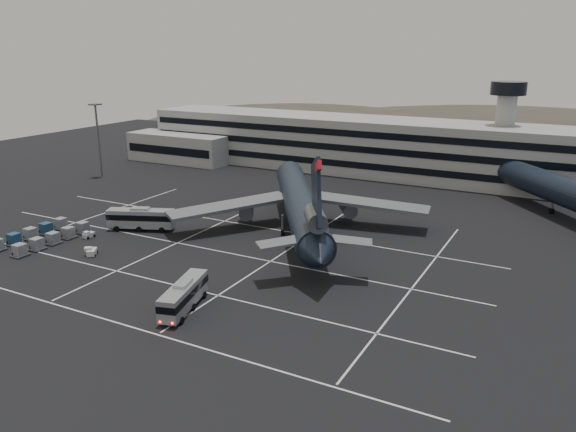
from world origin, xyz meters
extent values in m
plane|color=black|center=(0.00, 0.00, 0.00)|extent=(260.00, 260.00, 0.00)
cube|color=silver|center=(0.00, -22.00, 0.01)|extent=(90.00, 0.25, 0.01)
cube|color=silver|center=(0.00, -10.00, 0.01)|extent=(90.00, 0.25, 0.01)
cube|color=silver|center=(0.00, 4.00, 0.01)|extent=(90.00, 0.25, 0.01)
cube|color=silver|center=(0.00, 18.00, 0.01)|extent=(90.00, 0.25, 0.01)
cube|color=silver|center=(-30.00, 6.00, 0.01)|extent=(0.25, 55.00, 0.01)
cube|color=silver|center=(-6.00, 6.00, 0.01)|extent=(0.25, 55.00, 0.01)
cube|color=silver|center=(12.00, 6.00, 0.01)|extent=(0.25, 55.00, 0.01)
cube|color=silver|center=(34.00, 6.00, 0.01)|extent=(0.25, 55.00, 0.01)
cube|color=gray|center=(0.00, 72.00, 7.00)|extent=(120.00, 18.00, 14.00)
cube|color=black|center=(0.00, 62.95, 3.50)|extent=(118.00, 0.20, 1.60)
cube|color=black|center=(0.00, 62.95, 7.50)|extent=(118.00, 0.20, 1.60)
cube|color=black|center=(0.00, 62.95, 11.20)|extent=(118.00, 0.20, 1.60)
cube|color=gray|center=(-50.00, 60.00, 4.00)|extent=(30.00, 10.00, 8.00)
cylinder|color=gray|center=(35.00, 74.00, 11.00)|extent=(4.40, 4.40, 22.00)
cylinder|color=black|center=(35.00, 74.00, 22.50)|extent=(8.00, 8.00, 3.00)
ellipsoid|color=#38332B|center=(-60.00, 170.00, -10.50)|extent=(196.00, 140.00, 32.00)
ellipsoid|color=#38332B|center=(30.00, 170.00, -13.50)|extent=(252.00, 180.00, 44.00)
cylinder|color=slate|center=(-55.00, 35.00, 9.00)|extent=(0.50, 0.50, 18.00)
cube|color=slate|center=(-55.00, 35.00, 18.10)|extent=(2.40, 2.40, 0.35)
cylinder|color=black|center=(9.31, 19.25, 5.20)|extent=(30.31, 43.60, 5.60)
cone|color=black|center=(-4.65, 41.42, 5.20)|extent=(7.14, 6.79, 5.60)
cone|color=black|center=(23.43, -3.18, 5.20)|extent=(6.93, 6.92, 5.04)
cube|color=black|center=(21.57, -0.22, 12.60)|extent=(5.47, 8.28, 10.97)
cube|color=red|center=(22.36, -1.49, 16.80)|extent=(2.19, 3.03, 2.24)
cylinder|color=#595B60|center=(21.30, 0.20, 9.30)|extent=(5.48, 6.52, 2.70)
cube|color=slate|center=(17.48, -1.61, 5.80)|extent=(7.61, 7.53, 0.87)
cube|color=slate|center=(24.59, 2.86, 5.80)|extent=(8.15, 5.59, 0.87)
cube|color=slate|center=(-2.33, 14.28, 4.40)|extent=(17.33, 21.06, 1.75)
cylinder|color=#595B60|center=(-1.39, 18.42, 2.70)|extent=(5.22, 6.09, 2.70)
cube|color=slate|center=(18.83, 27.60, 4.40)|extent=(22.63, 9.31, 1.75)
cylinder|color=#595B60|center=(14.69, 28.54, 2.70)|extent=(5.22, 6.09, 2.70)
cylinder|color=slate|center=(1.13, 32.24, 2.20)|extent=(0.44, 0.44, 3.00)
cylinder|color=black|center=(1.13, 32.24, 0.55)|extent=(1.01, 1.20, 1.10)
cylinder|color=slate|center=(7.67, 15.85, 2.20)|extent=(0.44, 0.44, 3.00)
cylinder|color=black|center=(7.67, 15.85, 0.55)|extent=(1.01, 1.20, 1.10)
cylinder|color=slate|center=(13.09, 19.26, 2.20)|extent=(0.44, 0.44, 3.00)
cylinder|color=black|center=(13.09, 19.26, 0.55)|extent=(1.01, 1.20, 1.10)
cylinder|color=black|center=(48.14, 52.49, 5.20)|extent=(34.72, 40.70, 5.60)
cone|color=black|center=(31.55, 72.77, 5.20)|extent=(7.18, 7.03, 5.60)
cylinder|color=slate|center=(48.14, 52.49, 2.20)|extent=(0.44, 0.44, 3.00)
cylinder|color=black|center=(48.14, 52.49, 0.55)|extent=(1.08, 1.17, 1.10)
cube|color=gray|center=(10.71, -15.38, 1.96)|extent=(5.05, 10.80, 2.87)
cube|color=black|center=(10.71, -15.38, 2.31)|extent=(5.12, 10.87, 0.91)
cube|color=gray|center=(10.71, -15.38, 3.57)|extent=(2.23, 3.17, 0.34)
cylinder|color=black|center=(10.51, -19.26, 0.46)|extent=(0.53, 0.97, 0.92)
cylinder|color=black|center=(12.82, -18.63, 0.46)|extent=(0.53, 0.97, 0.92)
cylinder|color=black|center=(9.55, -15.69, 0.46)|extent=(0.53, 0.97, 0.92)
cylinder|color=black|center=(11.87, -15.07, 0.46)|extent=(0.53, 0.97, 0.92)
cylinder|color=black|center=(8.60, -12.13, 0.46)|extent=(0.53, 0.97, 0.92)
cylinder|color=black|center=(10.91, -11.51, 0.46)|extent=(0.53, 0.97, 0.92)
cube|color=#FF0C05|center=(11.34, -20.69, 0.86)|extent=(0.25, 0.14, 0.21)
cube|color=#FF0C05|center=(12.82, -20.29, 0.86)|extent=(0.25, 0.14, 0.21)
cube|color=gray|center=(-16.10, 6.52, 2.19)|extent=(11.87, 7.00, 3.21)
cube|color=black|center=(-16.10, 6.52, 2.57)|extent=(11.95, 7.08, 1.01)
cube|color=gray|center=(-16.10, 6.52, 3.98)|extent=(3.62, 2.81, 0.37)
cylinder|color=black|center=(-11.79, 6.88, 0.51)|extent=(1.08, 0.71, 1.03)
cylinder|color=black|center=(-12.82, 9.34, 0.51)|extent=(1.08, 0.71, 1.03)
cylinder|color=black|center=(-15.58, 5.29, 0.51)|extent=(1.08, 0.71, 1.03)
cylinder|color=black|center=(-16.61, 7.75, 0.51)|extent=(1.08, 0.71, 1.03)
cylinder|color=black|center=(-19.38, 3.70, 0.51)|extent=(1.08, 0.71, 1.03)
cylinder|color=black|center=(-20.41, 6.17, 0.51)|extent=(1.08, 0.71, 1.03)
cube|color=beige|center=(-21.13, -1.04, 0.49)|extent=(1.08, 1.96, 0.80)
cube|color=beige|center=(-21.13, -1.49, 1.02)|extent=(0.98, 0.81, 0.44)
cylinder|color=black|center=(-21.62, -1.75, 0.25)|extent=(0.20, 0.50, 0.50)
cylinder|color=black|center=(-20.64, -1.76, 0.25)|extent=(0.20, 0.50, 0.50)
cylinder|color=black|center=(-21.61, -0.33, 0.25)|extent=(0.20, 0.50, 0.50)
cylinder|color=black|center=(-20.63, -0.34, 0.25)|extent=(0.20, 0.50, 0.50)
cube|color=beige|center=(-14.12, -6.97, 0.56)|extent=(2.26, 2.53, 0.91)
cube|color=beige|center=(-13.83, -7.39, 1.17)|extent=(1.44, 1.38, 0.51)
cylinder|color=black|center=(-14.12, -7.96, 0.28)|extent=(0.50, 0.59, 0.57)
cylinder|color=black|center=(-13.20, -7.33, 0.28)|extent=(0.50, 0.59, 0.57)
cylinder|color=black|center=(-15.03, -6.62, 0.28)|extent=(0.50, 0.59, 0.57)
cylinder|color=black|center=(-14.11, -5.99, 0.28)|extent=(0.50, 0.59, 0.57)
cube|color=#2D2D30|center=(-23.74, -12.58, 0.17)|extent=(2.10, 2.42, 0.19)
cylinder|color=black|center=(-23.74, -12.58, 0.11)|extent=(0.11, 0.22, 0.22)
cube|color=#93969B|center=(-23.74, -12.58, 1.13)|extent=(1.71, 1.71, 1.73)
cube|color=#2D2D30|center=(-29.20, -9.48, 0.17)|extent=(2.10, 2.42, 0.19)
cylinder|color=black|center=(-29.20, -9.48, 0.11)|extent=(0.11, 0.22, 0.22)
cube|color=navy|center=(-29.20, -9.48, 1.13)|extent=(1.71, 1.71, 1.73)
cube|color=#2D2D30|center=(-23.81, -9.35, 0.17)|extent=(2.10, 2.42, 0.19)
cylinder|color=black|center=(-23.81, -9.35, 0.11)|extent=(0.11, 0.22, 0.22)
cube|color=#93969B|center=(-23.81, -9.35, 1.13)|extent=(1.71, 1.71, 1.73)
cube|color=#2D2D30|center=(-29.28, -6.24, 0.17)|extent=(2.10, 2.42, 0.19)
cylinder|color=black|center=(-29.28, -6.24, 0.11)|extent=(0.11, 0.22, 0.22)
cube|color=#93969B|center=(-29.28, -6.24, 1.13)|extent=(1.71, 1.71, 1.73)
cube|color=#2D2D30|center=(-23.89, -6.12, 0.17)|extent=(2.10, 2.42, 0.19)
cylinder|color=black|center=(-23.89, -6.12, 0.11)|extent=(0.11, 0.22, 0.22)
cube|color=#93969B|center=(-23.89, -6.12, 1.13)|extent=(1.71, 1.71, 1.73)
cube|color=#2D2D30|center=(-29.36, -3.01, 0.17)|extent=(2.10, 2.42, 0.19)
cylinder|color=black|center=(-29.36, -3.01, 0.11)|extent=(0.11, 0.22, 0.22)
cube|color=navy|center=(-29.36, -3.01, 1.13)|extent=(1.71, 1.71, 1.73)
cube|color=#2D2D30|center=(-23.97, -2.88, 0.17)|extent=(2.10, 2.42, 0.19)
cylinder|color=black|center=(-23.97, -2.88, 0.11)|extent=(0.11, 0.22, 0.22)
cube|color=#93969B|center=(-23.97, -2.88, 1.13)|extent=(1.71, 1.71, 1.73)
cube|color=#2D2D30|center=(-29.44, 0.22, 0.17)|extent=(2.10, 2.42, 0.19)
cylinder|color=black|center=(-29.44, 0.22, 0.11)|extent=(0.11, 0.22, 0.22)
cube|color=#93969B|center=(-29.44, 0.22, 1.13)|extent=(1.71, 1.71, 1.73)
cube|color=#2D2D30|center=(-24.04, 0.35, 0.17)|extent=(2.10, 2.42, 0.19)
cylinder|color=black|center=(-24.04, 0.35, 0.11)|extent=(0.11, 0.22, 0.22)
cube|color=#93969B|center=(-24.04, 0.35, 1.13)|extent=(1.71, 1.71, 1.73)
camera|label=1|loc=(52.12, -65.59, 31.39)|focal=35.00mm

